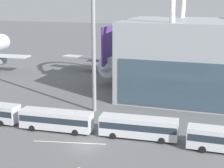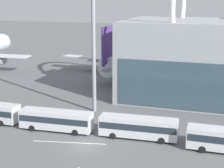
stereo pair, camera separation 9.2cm
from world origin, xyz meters
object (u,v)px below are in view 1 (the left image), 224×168
at_px(shuttle_bus_3, 138,126).
at_px(floodlight_mast, 93,5).
at_px(airliner_at_gate_far, 131,58).
at_px(shuttle_bus_2, 56,119).

distance_m(shuttle_bus_3, floodlight_mast, 22.68).
relative_size(airliner_at_gate_far, shuttle_bus_2, 3.50).
height_order(airliner_at_gate_far, shuttle_bus_2, airliner_at_gate_far).
distance_m(shuttle_bus_2, shuttle_bus_3, 13.12).
bearing_deg(airliner_at_gate_far, shuttle_bus_2, -173.68).
bearing_deg(floodlight_mast, airliner_at_gate_far, 92.72).
height_order(shuttle_bus_2, floodlight_mast, floodlight_mast).
bearing_deg(airliner_at_gate_far, floodlight_mast, -169.91).
height_order(airliner_at_gate_far, floodlight_mast, floodlight_mast).
relative_size(airliner_at_gate_far, shuttle_bus_3, 3.50).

